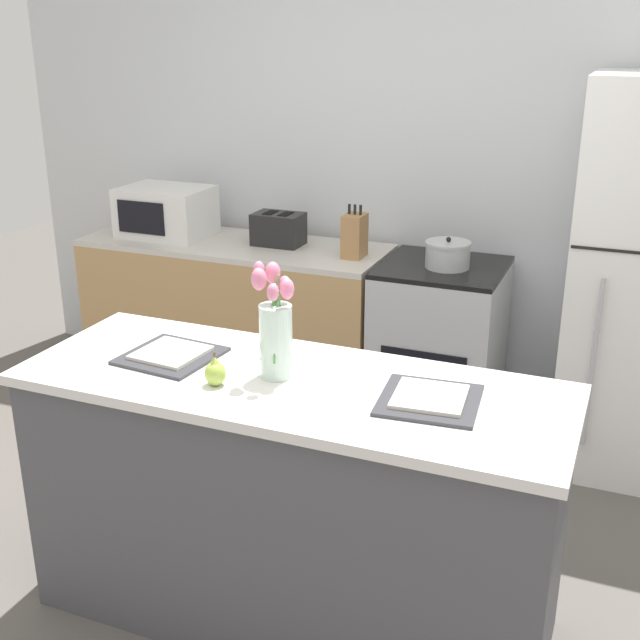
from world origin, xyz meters
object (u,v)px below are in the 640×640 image
Objects in this scene: plate_setting_left at (171,355)px; cooking_pot at (448,255)px; pear_figurine at (215,372)px; microwave at (166,212)px; knife_block at (355,236)px; stove_range at (438,348)px; plate_setting_right at (430,399)px; flower_vase at (275,329)px; toaster at (278,229)px.

plate_setting_left is 1.66m from cooking_pot.
microwave reaches higher than pear_figurine.
microwave and knife_block have the same top height.
plate_setting_left is 1.19× the size of knife_block.
microwave reaches higher than stove_range.
plate_setting_right is at bearing 0.00° from plate_setting_left.
stove_range is at bearing 84.44° from flower_vase.
knife_block is (0.46, -0.08, 0.03)m from toaster.
stove_range is 1.70m from plate_setting_right.
flower_vase is at bearing -179.64° from plate_setting_right.
plate_setting_left is at bearing -93.69° from knife_block.
knife_block is at bearing 86.31° from plate_setting_left.
stove_range is at bearing 80.06° from pear_figurine.
flower_vase is 1.74× the size of cooking_pot.
stove_range is at bearing 131.55° from cooking_pot.
knife_block is at bearing 179.37° from cooking_pot.
flower_vase is 1.20× the size of plate_setting_right.
pear_figurine is 2.15m from microwave.
plate_setting_right is at bearing -39.30° from microwave.
toaster is at bearing 114.91° from flower_vase.
microwave is (-1.61, 0.03, 0.07)m from cooking_pot.
toaster is at bearing 175.01° from cooking_pot.
toaster reaches higher than stove_range.
stove_range is 2.75× the size of plate_setting_right.
cooking_pot reaches higher than pear_figurine.
cooking_pot reaches higher than plate_setting_left.
knife_block is (-0.48, 0.01, 0.05)m from cooking_pot.
toaster is (-1.27, 1.64, 0.04)m from plate_setting_right.
pear_figurine is (-0.30, -1.73, 0.52)m from stove_range.
flower_vase reaches higher than microwave.
cooking_pot is 0.46× the size of microwave.
pear_figurine is 0.35× the size of plate_setting_left.
flower_vase reaches higher than plate_setting_right.
stove_range is at bearing 0.02° from microwave.
microwave is 1.78× the size of knife_block.
knife_block reaches higher than plate_setting_right.
pear_figurine is 0.67m from plate_setting_right.
flower_vase is 0.53m from plate_setting_right.
knife_block reaches higher than plate_setting_left.
stove_range is 2.30× the size of flower_vase.
plate_setting_left is 1.45× the size of cooking_pot.
knife_block reaches higher than cooking_pot.
flower_vase reaches higher than plate_setting_left.
cooking_pot reaches higher than plate_setting_right.
plate_setting_right is 1.59m from cooking_pot.
stove_range is 0.51m from cooking_pot.
plate_setting_left is 0.67× the size of microwave.
plate_setting_left is at bearing -77.58° from toaster.
toaster is at bearing 109.07° from pear_figurine.
flower_vase is 1.81m from toaster.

